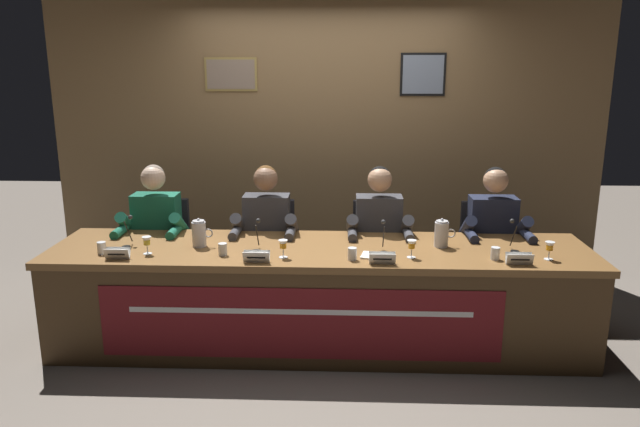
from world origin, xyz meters
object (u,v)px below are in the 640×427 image
at_px(juice_glass_far_left, 147,242).
at_px(nameplate_center_left, 256,257).
at_px(document_stack_center_right, 377,256).
at_px(chair_center_left, 270,258).
at_px(panelist_far_left, 154,231).
at_px(panelist_center_right, 379,234).
at_px(panelist_center_left, 266,232).
at_px(juice_glass_center_left, 283,245).
at_px(water_cup_far_right, 495,254).
at_px(water_cup_center_right, 352,255).
at_px(microphone_far_right, 514,242).
at_px(water_cup_far_left, 102,249).
at_px(nameplate_center_right, 382,258).
at_px(nameplate_far_left, 117,253).
at_px(nameplate_far_right, 519,259).
at_px(microphone_center_left, 257,241).
at_px(chair_center_right, 377,259).
at_px(juice_glass_center_right, 412,246).
at_px(microphone_center_right, 384,243).
at_px(water_pitcher_left_side, 199,234).
at_px(juice_glass_far_right, 550,247).
at_px(panelist_far_right, 494,235).
at_px(chair_far_right, 486,261).
at_px(microphone_far_left, 128,237).
at_px(water_cup_center_left, 223,250).
at_px(conference_table, 319,283).

bearing_deg(juice_glass_far_left, nameplate_center_left, -10.96).
distance_m(nameplate_center_left, document_stack_center_right, 0.82).
bearing_deg(chair_center_left, panelist_far_left, -167.29).
relative_size(panelist_center_right, document_stack_center_right, 5.30).
bearing_deg(panelist_center_left, juice_glass_center_left, -72.84).
xyz_separation_m(panelist_far_left, panelist_center_left, (0.89, 0.00, 0.00)).
relative_size(juice_glass_far_left, water_cup_far_right, 1.46).
relative_size(water_cup_center_right, microphone_far_right, 0.39).
bearing_deg(water_cup_far_left, juice_glass_center_left, -1.36).
relative_size(nameplate_center_right, water_cup_center_right, 2.03).
distance_m(chair_center_left, water_cup_center_right, 1.16).
bearing_deg(nameplate_far_left, nameplate_far_right, -0.13).
height_order(microphone_center_left, chair_center_right, microphone_center_left).
relative_size(panelist_far_left, water_cup_far_right, 14.67).
relative_size(juice_glass_center_right, water_cup_center_right, 1.46).
distance_m(microphone_center_right, water_pitcher_left_side, 1.31).
relative_size(juice_glass_far_left, juice_glass_center_left, 1.00).
bearing_deg(microphone_center_left, juice_glass_far_right, -2.94).
bearing_deg(water_pitcher_left_side, panelist_far_right, 11.07).
bearing_deg(juice_glass_far_left, chair_far_right, 18.07).
relative_size(nameplate_far_left, water_pitcher_left_side, 0.79).
bearing_deg(microphone_far_left, nameplate_far_right, -5.86).
distance_m(panelist_far_left, water_pitcher_left_side, 0.64).
xyz_separation_m(nameplate_center_left, water_cup_center_left, (-0.25, 0.14, -0.00)).
height_order(juice_glass_far_left, microphone_center_right, microphone_center_right).
distance_m(juice_glass_center_left, microphone_far_right, 1.61).
bearing_deg(juice_glass_far_right, microphone_far_left, 176.84).
height_order(chair_center_left, microphone_far_right, microphone_far_right).
relative_size(conference_table, chair_center_left, 4.19).
bearing_deg(water_cup_center_right, chair_center_right, 76.32).
bearing_deg(nameplate_center_right, chair_far_right, 46.91).
distance_m(chair_center_left, nameplate_center_right, 1.34).
bearing_deg(microphone_far_right, water_cup_center_left, -175.50).
bearing_deg(microphone_far_right, water_cup_far_left, -176.76).
distance_m(juice_glass_far_left, water_cup_center_right, 1.41).
bearing_deg(juice_glass_center_left, microphone_center_left, 146.18).
bearing_deg(chair_center_left, nameplate_far_left, -133.91).
bearing_deg(document_stack_center_right, microphone_far_left, 175.23).
bearing_deg(panelist_center_left, chair_center_left, 90.00).
bearing_deg(water_pitcher_left_side, juice_glass_center_left, -20.30).
distance_m(juice_glass_far_left, panelist_center_right, 1.75).
xyz_separation_m(panelist_center_left, water_pitcher_left_side, (-0.42, -0.43, 0.11)).
xyz_separation_m(water_cup_center_left, chair_center_right, (1.10, 0.83, -0.33)).
bearing_deg(nameplate_center_right, juice_glass_center_right, 34.93).
bearing_deg(nameplate_far_right, microphone_center_right, 166.15).
bearing_deg(chair_far_right, nameplate_center_left, -150.80).
bearing_deg(chair_center_left, conference_table, -59.35).
bearing_deg(chair_center_right, panelist_far_left, -173.57).
bearing_deg(nameplate_far_left, chair_center_left, 46.09).
bearing_deg(juice_glass_far_left, panelist_center_left, 39.99).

